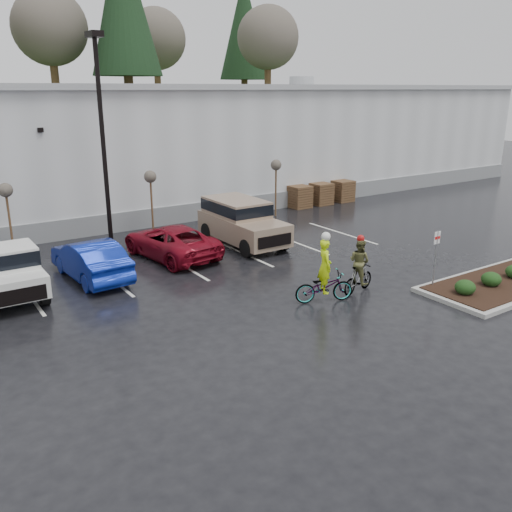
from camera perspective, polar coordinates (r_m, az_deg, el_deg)
ground at (r=17.90m, az=10.85°, el=-6.06°), size 120.00×120.00×0.00m
warehouse at (r=35.70m, az=-14.67°, el=11.34°), size 60.50×15.50×7.20m
wooded_ridge at (r=57.90m, az=-22.47°, el=12.04°), size 80.00×25.00×6.00m
lamppost at (r=24.83m, az=-15.98°, el=13.61°), size 0.50×1.00×9.22m
sapling_west at (r=25.20m, az=-24.83°, el=5.93°), size 0.60×0.60×3.20m
sapling_mid at (r=26.94m, az=-11.06°, el=7.84°), size 0.60×0.60×3.20m
sapling_east at (r=30.59m, az=2.12°, el=9.24°), size 0.60×0.60×3.20m
pallet_stack_a at (r=33.21m, az=4.59°, el=6.24°), size 1.20×1.20×1.35m
pallet_stack_b at (r=34.27m, az=6.84°, el=6.52°), size 1.20×1.20×1.35m
pallet_stack_c at (r=35.45m, az=9.08°, el=6.78°), size 1.20×1.20×1.35m
shrub_a at (r=20.06m, az=21.16°, el=-3.10°), size 0.70×0.70×0.52m
shrub_b at (r=21.26m, az=23.52°, el=-2.25°), size 0.70×0.70×0.52m
fire_lane_sign at (r=20.27m, az=18.40°, el=0.36°), size 0.30×0.05×2.20m
pickup_white at (r=20.94m, az=-25.12°, el=-1.11°), size 2.10×5.20×1.96m
car_blue at (r=21.52m, az=-17.04°, el=-0.36°), size 1.92×4.70×1.52m
car_red at (r=23.51m, az=-8.97°, el=1.54°), size 2.98×5.34×1.41m
suv_tan at (r=25.08m, az=-1.37°, el=3.51°), size 2.20×5.10×2.06m
cyclist_hivis at (r=18.48m, az=7.19°, el=-2.60°), size 2.15×1.38×2.46m
cyclist_olive at (r=19.50m, az=10.77°, el=-1.60°), size 1.70×0.86×2.12m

